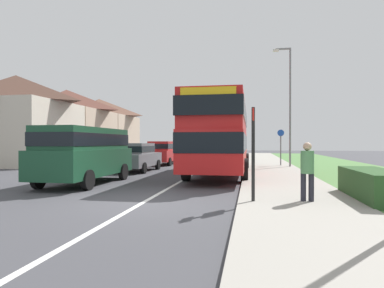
# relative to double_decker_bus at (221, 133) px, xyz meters

# --- Properties ---
(ground_plane) EXTENTS (120.00, 120.00, 0.00)m
(ground_plane) POSITION_rel_double_decker_bus_xyz_m (-1.44, -8.23, -2.14)
(ground_plane) COLOR #424247
(lane_marking_centre) EXTENTS (0.14, 60.00, 0.01)m
(lane_marking_centre) POSITION_rel_double_decker_bus_xyz_m (-1.44, -0.23, -2.14)
(lane_marking_centre) COLOR silver
(lane_marking_centre) RESTS_ON ground_plane
(pavement_near_side) EXTENTS (3.20, 68.00, 0.12)m
(pavement_near_side) POSITION_rel_double_decker_bus_xyz_m (2.76, -2.23, -2.08)
(pavement_near_side) COLOR #9E998E
(pavement_near_side) RESTS_ON ground_plane
(roadside_hedge) EXTENTS (1.10, 3.22, 0.90)m
(roadside_hedge) POSITION_rel_double_decker_bus_xyz_m (4.86, -7.17, -1.69)
(roadside_hedge) COLOR #2D5128
(roadside_hedge) RESTS_ON ground_plane
(double_decker_bus) EXTENTS (2.80, 10.83, 3.70)m
(double_decker_bus) POSITION_rel_double_decker_bus_xyz_m (0.00, 0.00, 0.00)
(double_decker_bus) COLOR red
(double_decker_bus) RESTS_ON ground_plane
(parked_van_dark_green) EXTENTS (2.11, 5.30, 2.24)m
(parked_van_dark_green) POSITION_rel_double_decker_bus_xyz_m (-5.04, -4.69, -0.81)
(parked_van_dark_green) COLOR #19472D
(parked_van_dark_green) RESTS_ON ground_plane
(parked_car_grey) EXTENTS (1.91, 4.44, 1.62)m
(parked_car_grey) POSITION_rel_double_decker_bus_xyz_m (-4.97, 1.19, -1.25)
(parked_car_grey) COLOR slate
(parked_car_grey) RESTS_ON ground_plane
(parked_car_red) EXTENTS (1.88, 4.31, 1.73)m
(parked_car_red) POSITION_rel_double_decker_bus_xyz_m (-4.95, 6.85, -1.20)
(parked_car_red) COLOR #B21E1E
(parked_car_red) RESTS_ON ground_plane
(parked_car_black) EXTENTS (1.87, 4.58, 1.69)m
(parked_car_black) POSITION_rel_double_decker_bus_xyz_m (-5.01, 12.32, -1.22)
(parked_car_black) COLOR black
(parked_car_black) RESTS_ON ground_plane
(pedestrian_at_stop) EXTENTS (0.34, 0.34, 1.67)m
(pedestrian_at_stop) POSITION_rel_double_decker_bus_xyz_m (2.97, -7.96, -1.17)
(pedestrian_at_stop) COLOR #23232D
(pedestrian_at_stop) RESTS_ON ground_plane
(bus_stop_sign) EXTENTS (0.09, 0.52, 2.60)m
(bus_stop_sign) POSITION_rel_double_decker_bus_xyz_m (1.56, -8.17, -0.60)
(bus_stop_sign) COLOR black
(bus_stop_sign) RESTS_ON ground_plane
(cycle_route_sign) EXTENTS (0.44, 0.08, 2.52)m
(cycle_route_sign) POSITION_rel_double_decker_bus_xyz_m (3.50, 5.89, -0.72)
(cycle_route_sign) COLOR slate
(cycle_route_sign) RESTS_ON ground_plane
(street_lamp_mid) EXTENTS (1.14, 0.20, 7.73)m
(street_lamp_mid) POSITION_rel_double_decker_bus_xyz_m (3.91, 5.00, 2.27)
(street_lamp_mid) COLOR slate
(street_lamp_mid) RESTS_ON ground_plane
(house_terrace_far_side) EXTENTS (7.35, 20.27, 6.58)m
(house_terrace_far_side) POSITION_rel_double_decker_bus_xyz_m (-15.41, 11.44, 1.15)
(house_terrace_far_side) COLOR beige
(house_terrace_far_side) RESTS_ON ground_plane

